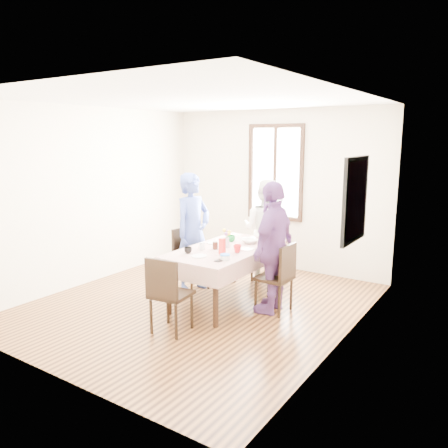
# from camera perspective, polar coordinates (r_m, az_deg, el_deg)

# --- Properties ---
(ground) EXTENTS (4.50, 4.50, 0.00)m
(ground) POSITION_cam_1_polar(r_m,az_deg,el_deg) (6.18, -3.32, -10.18)
(ground) COLOR black
(ground) RESTS_ON ground
(back_wall) EXTENTS (4.00, 0.00, 4.00)m
(back_wall) POSITION_cam_1_polar(r_m,az_deg,el_deg) (7.73, 6.62, 4.37)
(back_wall) COLOR beige
(back_wall) RESTS_ON ground
(right_wall) EXTENTS (0.00, 4.50, 4.50)m
(right_wall) POSITION_cam_1_polar(r_m,az_deg,el_deg) (4.91, 15.54, 0.27)
(right_wall) COLOR beige
(right_wall) RESTS_ON ground
(window_frame) EXTENTS (1.02, 0.06, 1.62)m
(window_frame) POSITION_cam_1_polar(r_m,az_deg,el_deg) (7.69, 6.61, 6.58)
(window_frame) COLOR black
(window_frame) RESTS_ON back_wall
(window_pane) EXTENTS (0.90, 0.02, 1.50)m
(window_pane) POSITION_cam_1_polar(r_m,az_deg,el_deg) (7.70, 6.64, 6.58)
(window_pane) COLOR white
(window_pane) RESTS_ON back_wall
(art_poster) EXTENTS (0.04, 0.76, 0.96)m
(art_poster) POSITION_cam_1_polar(r_m,az_deg,el_deg) (5.17, 16.48, 2.98)
(art_poster) COLOR red
(art_poster) RESTS_ON right_wall
(dining_table) EXTENTS (0.85, 1.68, 0.75)m
(dining_table) POSITION_cam_1_polar(r_m,az_deg,el_deg) (6.15, 0.26, -6.57)
(dining_table) COLOR black
(dining_table) RESTS_ON ground
(tablecloth) EXTENTS (0.97, 1.80, 0.01)m
(tablecloth) POSITION_cam_1_polar(r_m,az_deg,el_deg) (6.04, 0.26, -3.13)
(tablecloth) COLOR #530E08
(tablecloth) RESTS_ON dining_table
(chair_left) EXTENTS (0.49, 0.49, 0.91)m
(chair_left) POSITION_cam_1_polar(r_m,az_deg,el_deg) (6.64, -4.11, -4.54)
(chair_left) COLOR black
(chair_left) RESTS_ON ground
(chair_right) EXTENTS (0.42, 0.42, 0.91)m
(chair_right) POSITION_cam_1_polar(r_m,az_deg,el_deg) (5.83, 6.41, -6.81)
(chair_right) COLOR black
(chair_right) RESTS_ON ground
(chair_far) EXTENTS (0.48, 0.48, 0.91)m
(chair_far) POSITION_cam_1_polar(r_m,az_deg,el_deg) (7.08, 5.40, -3.58)
(chair_far) COLOR black
(chair_far) RESTS_ON ground
(chair_near) EXTENTS (0.46, 0.46, 0.91)m
(chair_near) POSITION_cam_1_polar(r_m,az_deg,el_deg) (5.25, -6.76, -8.87)
(chair_near) COLOR black
(chair_near) RESTS_ON ground
(person_left) EXTENTS (0.50, 0.68, 1.74)m
(person_left) POSITION_cam_1_polar(r_m,az_deg,el_deg) (6.53, -4.03, -1.07)
(person_left) COLOR #3B4D99
(person_left) RESTS_ON ground
(person_far) EXTENTS (0.80, 0.64, 1.61)m
(person_far) POSITION_cam_1_polar(r_m,az_deg,el_deg) (6.99, 5.37, -0.83)
(person_far) COLOR white
(person_far) RESTS_ON ground
(person_right) EXTENTS (0.46, 1.02, 1.70)m
(person_right) POSITION_cam_1_polar(r_m,az_deg,el_deg) (5.73, 6.32, -2.99)
(person_right) COLOR #653A7A
(person_right) RESTS_ON ground
(mug_black) EXTENTS (0.13, 0.13, 0.08)m
(mug_black) POSITION_cam_1_polar(r_m,az_deg,el_deg) (5.78, -4.62, -3.36)
(mug_black) COLOR black
(mug_black) RESTS_ON tablecloth
(mug_flag) EXTENTS (0.13, 0.13, 0.10)m
(mug_flag) POSITION_cam_1_polar(r_m,az_deg,el_deg) (5.80, 1.72, -3.16)
(mug_flag) COLOR red
(mug_flag) RESTS_ON tablecloth
(mug_green) EXTENTS (0.13, 0.13, 0.09)m
(mug_green) POSITION_cam_1_polar(r_m,az_deg,el_deg) (6.40, 0.92, -1.87)
(mug_green) COLOR #0C7226
(mug_green) RESTS_ON tablecloth
(serving_bowl) EXTENTS (0.27, 0.27, 0.05)m
(serving_bowl) POSITION_cam_1_polar(r_m,az_deg,el_deg) (6.32, 3.36, -2.22)
(serving_bowl) COLOR white
(serving_bowl) RESTS_ON tablecloth
(juice_carton) EXTENTS (0.07, 0.07, 0.21)m
(juice_carton) POSITION_cam_1_polar(r_m,az_deg,el_deg) (5.69, -0.24, -2.87)
(juice_carton) COLOR red
(juice_carton) RESTS_ON tablecloth
(butter_tub) EXTENTS (0.12, 0.12, 0.06)m
(butter_tub) POSITION_cam_1_polar(r_m,az_deg,el_deg) (5.46, 0.15, -4.30)
(butter_tub) COLOR white
(butter_tub) RESTS_ON tablecloth
(jam_jar) EXTENTS (0.07, 0.07, 0.10)m
(jam_jar) POSITION_cam_1_polar(r_m,az_deg,el_deg) (5.96, -1.13, -2.78)
(jam_jar) COLOR black
(jam_jar) RESTS_ON tablecloth
(drinking_glass) EXTENTS (0.07, 0.07, 0.10)m
(drinking_glass) POSITION_cam_1_polar(r_m,az_deg,el_deg) (5.93, -2.83, -2.84)
(drinking_glass) COLOR silver
(drinking_glass) RESTS_ON tablecloth
(smartphone) EXTENTS (0.08, 0.15, 0.01)m
(smartphone) POSITION_cam_1_polar(r_m,az_deg,el_deg) (5.43, -0.52, -4.65)
(smartphone) COLOR black
(smartphone) RESTS_ON tablecloth
(flower_vase) EXTENTS (0.07, 0.07, 0.14)m
(flower_vase) POSITION_cam_1_polar(r_m,az_deg,el_deg) (6.06, 0.33, -2.39)
(flower_vase) COLOR silver
(flower_vase) RESTS_ON tablecloth
(plate_left) EXTENTS (0.20, 0.20, 0.01)m
(plate_left) POSITION_cam_1_polar(r_m,az_deg,el_deg) (6.30, -1.30, -2.43)
(plate_left) COLOR white
(plate_left) RESTS_ON tablecloth
(plate_right) EXTENTS (0.20, 0.20, 0.01)m
(plate_right) POSITION_cam_1_polar(r_m,az_deg,el_deg) (5.96, 2.86, -3.22)
(plate_right) COLOR white
(plate_right) RESTS_ON tablecloth
(plate_far) EXTENTS (0.20, 0.20, 0.01)m
(plate_far) POSITION_cam_1_polar(r_m,az_deg,el_deg) (6.60, 3.25, -1.83)
(plate_far) COLOR white
(plate_far) RESTS_ON tablecloth
(plate_near) EXTENTS (0.20, 0.20, 0.01)m
(plate_near) POSITION_cam_1_polar(r_m,az_deg,el_deg) (5.62, -3.20, -4.11)
(plate_near) COLOR white
(plate_near) RESTS_ON tablecloth
(butter_lid) EXTENTS (0.12, 0.12, 0.01)m
(butter_lid) POSITION_cam_1_polar(r_m,az_deg,el_deg) (5.45, 0.15, -3.94)
(butter_lid) COLOR blue
(butter_lid) RESTS_ON butter_tub
(flower_bunch) EXTENTS (0.09, 0.09, 0.10)m
(flower_bunch) POSITION_cam_1_polar(r_m,az_deg,el_deg) (6.03, 0.34, -1.30)
(flower_bunch) COLOR yellow
(flower_bunch) RESTS_ON flower_vase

